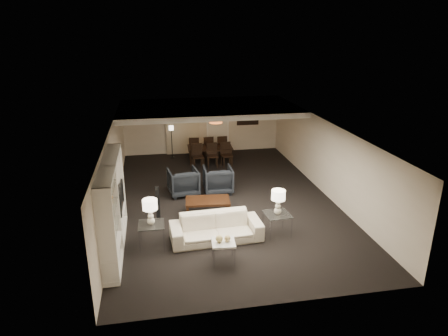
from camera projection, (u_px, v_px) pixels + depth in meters
floor at (224, 199)px, 13.36m from camera, size 11.00×11.00×0.00m
ceiling at (224, 126)px, 12.53m from camera, size 7.00×11.00×0.02m
wall_back at (202, 125)px, 18.05m from camera, size 7.00×0.02×2.50m
wall_front at (274, 252)px, 7.84m from camera, size 7.00×0.02×2.50m
wall_left at (113, 170)px, 12.35m from camera, size 0.02×11.00×2.50m
wall_right at (325, 158)px, 13.54m from camera, size 0.02×11.00×2.50m
ceiling_soffit at (208, 108)px, 15.81m from camera, size 7.00×4.00×0.20m
curtains at (183, 128)px, 17.84m from camera, size 1.50×0.12×2.40m
door at (218, 129)px, 18.21m from camera, size 0.90×0.05×2.10m
painting at (248, 117)px, 18.27m from camera, size 0.95×0.04×0.65m
media_unit at (113, 207)px, 10.00m from camera, size 0.38×3.40×2.35m
pendant_light at (216, 120)px, 16.02m from camera, size 0.52×0.52×0.24m
sofa at (216, 228)px, 10.68m from camera, size 2.48×1.07×0.71m
coffee_table at (208, 207)px, 12.20m from camera, size 1.40×0.89×0.48m
armchair_left at (183, 182)px, 13.61m from camera, size 1.09×1.11×0.90m
armchair_right at (218, 180)px, 13.81m from camera, size 0.98×1.01×0.90m
side_table_left at (152, 235)px, 10.41m from camera, size 0.68×0.68×0.62m
side_table_right at (277, 224)px, 10.98m from camera, size 0.72×0.72×0.62m
table_lamp_left at (150, 212)px, 10.19m from camera, size 0.38×0.38×0.69m
table_lamp_right at (278, 202)px, 10.76m from camera, size 0.41×0.41×0.69m
marble_table at (223, 252)px, 9.68m from camera, size 0.60×0.60×0.56m
gold_gourd_a at (219, 239)px, 9.55m from camera, size 0.18×0.18×0.18m
gold_gourd_b at (227, 238)px, 9.58m from camera, size 0.16×0.16×0.16m
television at (117, 198)px, 10.76m from camera, size 1.15×0.15×0.66m
vase_blue at (110, 224)px, 9.19m from camera, size 0.17×0.17×0.17m
vase_amber at (109, 197)px, 9.42m from camera, size 0.17×0.17×0.18m
floor_speaker at (158, 203)px, 11.78m from camera, size 0.12×0.12×1.05m
dining_table at (210, 154)px, 16.95m from camera, size 1.92×1.13×0.66m
chair_nl at (198, 156)px, 16.20m from camera, size 0.49×0.49×0.98m
chair_nm at (212, 155)px, 16.30m from camera, size 0.47×0.47×0.98m
chair_nr at (227, 155)px, 16.40m from camera, size 0.50×0.50×0.98m
chair_fl at (194, 147)px, 17.40m from camera, size 0.51×0.51×0.98m
chair_fm at (208, 147)px, 17.51m from camera, size 0.47×0.47×0.98m
chair_fr at (221, 146)px, 17.61m from camera, size 0.47×0.47×0.98m
floor_lamp at (172, 142)px, 17.43m from camera, size 0.21×0.21×1.43m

